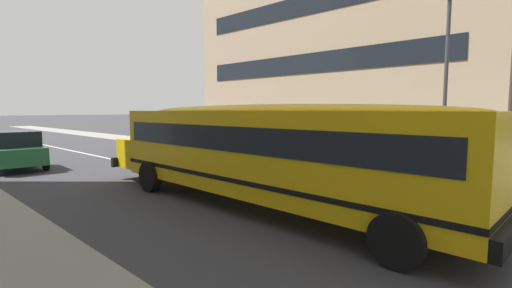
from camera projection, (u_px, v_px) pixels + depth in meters
ground_plane at (297, 198)px, 10.21m from camera, size 400.00×400.00×0.00m
sidewalk_far at (397, 169)px, 15.34m from camera, size 120.00×3.00×0.01m
lane_centreline at (297, 198)px, 10.21m from camera, size 110.00×0.16×0.01m
school_bus at (260, 146)px, 9.18m from camera, size 11.93×2.95×2.66m
parked_car_green_near_corner at (15, 150)px, 15.14m from camera, size 3.99×2.06×1.64m
street_lamp at (447, 61)px, 13.08m from camera, size 0.44×0.44×6.80m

